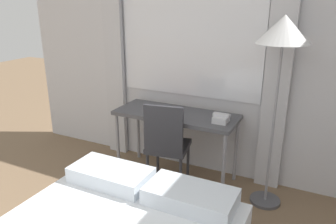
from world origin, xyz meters
TOP-DOWN VIEW (x-y plane):
  - wall_back_with_window at (-0.03, 3.37)m, footprint 4.62×0.13m
  - desk at (-0.19, 3.04)m, footprint 1.27×0.51m
  - desk_chair at (-0.18, 2.79)m, footprint 0.47×0.47m
  - standing_lamp at (0.79, 2.98)m, footprint 0.44×0.44m
  - telephone at (0.31, 2.99)m, footprint 0.16×0.16m
  - book at (-0.29, 3.09)m, footprint 0.29×0.20m

SIDE VIEW (x-z plane):
  - desk_chair at x=-0.18m, z-range 0.05..0.97m
  - desk at x=-0.19m, z-range 0.30..1.04m
  - book at x=-0.29m, z-range 0.74..0.76m
  - telephone at x=0.31m, z-range 0.73..0.81m
  - wall_back_with_window at x=-0.03m, z-range 0.00..2.70m
  - standing_lamp at x=0.79m, z-range 0.65..2.39m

